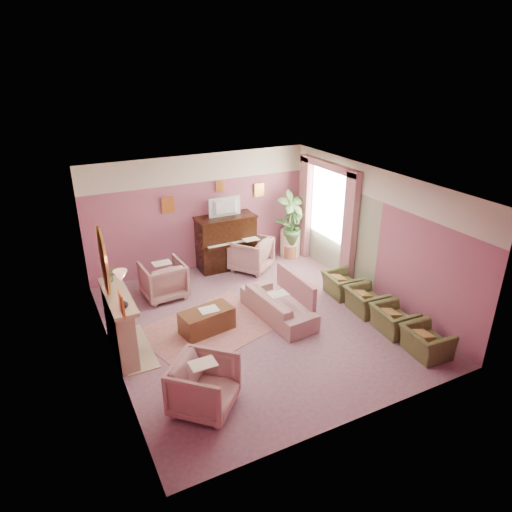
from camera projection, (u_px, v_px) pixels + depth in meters
name	position (u px, v px, depth m)	size (l,w,h in m)	color
floor	(257.00, 322.00, 9.05)	(5.50, 6.00, 0.01)	#885F6E
ceiling	(258.00, 184.00, 7.93)	(5.50, 6.00, 0.01)	beige
wall_back	(201.00, 213.00, 10.94)	(5.50, 0.02, 2.80)	#8C5877
wall_front	(360.00, 340.00, 6.04)	(5.50, 0.02, 2.80)	#8C5877
wall_left	(106.00, 289.00, 7.35)	(0.02, 6.00, 2.80)	#8C5877
wall_right	(373.00, 234.00, 9.62)	(0.02, 6.00, 2.80)	#8C5877
picture_rail_band	(199.00, 168.00, 10.50)	(5.50, 0.01, 0.65)	silver
stripe_panel	(335.00, 230.00, 10.81)	(0.01, 3.00, 2.15)	#9AA381
fireplace_surround	(120.00, 326.00, 7.92)	(0.30, 1.40, 1.10)	tan
fireplace_inset	(126.00, 331.00, 8.03)	(0.18, 0.72, 0.68)	black
fire_ember	(130.00, 339.00, 8.12)	(0.06, 0.54, 0.10)	#FF6302
mantel_shelf	(117.00, 296.00, 7.71)	(0.40, 1.55, 0.07)	tan
hearth	(134.00, 348.00, 8.22)	(0.55, 1.50, 0.02)	tan
mirror_frame	(103.00, 261.00, 7.38)	(0.04, 0.72, 1.20)	gold
mirror_glass	(105.00, 261.00, 7.39)	(0.01, 0.60, 1.06)	white
sconce_shade	(121.00, 276.00, 6.48)	(0.20, 0.20, 0.16)	#E39978
piano	(226.00, 243.00, 11.19)	(1.40, 0.60, 1.30)	black
piano_keyshelf	(232.00, 245.00, 10.87)	(1.30, 0.12, 0.06)	black
piano_keys	(232.00, 243.00, 10.86)	(1.20, 0.08, 0.02)	white
piano_top	(225.00, 217.00, 10.92)	(1.45, 0.65, 0.04)	black
television	(226.00, 206.00, 10.77)	(0.80, 0.12, 0.48)	black
print_back_left	(168.00, 205.00, 10.45)	(0.30, 0.03, 0.38)	gold
print_back_right	(259.00, 190.00, 11.40)	(0.26, 0.03, 0.34)	gold
print_back_mid	(220.00, 186.00, 10.87)	(0.22, 0.03, 0.26)	gold
print_left_wall	(121.00, 304.00, 6.26)	(0.03, 0.28, 0.36)	gold
window_blind	(330.00, 202.00, 10.75)	(0.03, 1.40, 1.80)	white
curtain_left	(350.00, 230.00, 10.13)	(0.16, 0.34, 2.60)	#AA6873
curtain_right	(305.00, 208.00, 11.63)	(0.16, 0.34, 2.60)	#AA6873
pelmet	(329.00, 166.00, 10.37)	(0.16, 2.20, 0.16)	#AA6873
mantel_plant	(111.00, 275.00, 8.09)	(0.16, 0.16, 0.28)	#49783C
mantel_vase	(123.00, 304.00, 7.26)	(0.16, 0.16, 0.16)	silver
area_rug	(211.00, 327.00, 8.87)	(2.50, 1.80, 0.01)	#A96560
coffee_table	(207.00, 321.00, 8.69)	(1.00, 0.50, 0.45)	#56331B
table_paper	(209.00, 310.00, 8.61)	(0.35, 0.28, 0.01)	silver
sofa	(278.00, 301.00, 9.10)	(0.61, 1.83, 0.74)	tan
sofa_throw	(296.00, 286.00, 9.18)	(0.09, 1.39, 0.51)	#AA6873
floral_armchair_left	(163.00, 278.00, 9.85)	(0.87, 0.87, 0.91)	tan
floral_armchair_right	(251.00, 252.00, 11.12)	(0.87, 0.87, 0.91)	tan
floral_armchair_front	(204.00, 383.00, 6.67)	(0.87, 0.87, 0.91)	tan
olive_chair_a	(427.00, 338.00, 7.96)	(0.55, 0.78, 0.67)	brown
olive_chair_b	(394.00, 316.00, 8.63)	(0.55, 0.78, 0.67)	brown
olive_chair_c	(366.00, 297.00, 9.30)	(0.55, 0.78, 0.67)	brown
olive_chair_d	(342.00, 281.00, 9.97)	(0.55, 0.78, 0.67)	brown
side_table	(290.00, 243.00, 11.98)	(0.52, 0.52, 0.70)	white
side_plant_big	(291.00, 224.00, 11.77)	(0.30, 0.30, 0.34)	#49783C
side_plant_small	(297.00, 226.00, 11.75)	(0.16, 0.16, 0.28)	#49783C
palm_pot	(290.00, 251.00, 11.92)	(0.34, 0.34, 0.34)	#A86740
palm_plant	(291.00, 219.00, 11.56)	(0.76, 0.76, 1.44)	#49783C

